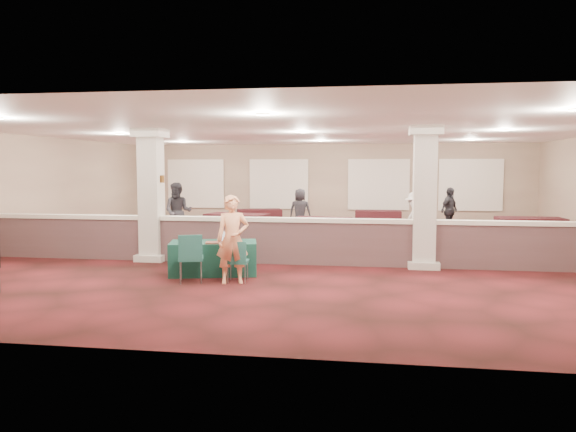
% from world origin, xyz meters
% --- Properties ---
extents(ground, '(16.00, 16.00, 0.00)m').
position_xyz_m(ground, '(0.00, 0.00, 0.00)').
color(ground, '#4F1317').
rests_on(ground, ground).
extents(wall_back, '(16.00, 0.04, 3.20)m').
position_xyz_m(wall_back, '(0.00, 8.00, 1.60)').
color(wall_back, '#876E5D').
rests_on(wall_back, ground).
extents(wall_front, '(16.00, 0.04, 3.20)m').
position_xyz_m(wall_front, '(0.00, -8.00, 1.60)').
color(wall_front, '#876E5D').
rests_on(wall_front, ground).
extents(wall_left, '(0.04, 16.00, 3.20)m').
position_xyz_m(wall_left, '(-8.00, 0.00, 1.60)').
color(wall_left, '#876E5D').
rests_on(wall_left, ground).
extents(ceiling, '(16.00, 16.00, 0.02)m').
position_xyz_m(ceiling, '(0.00, 0.00, 3.20)').
color(ceiling, white).
rests_on(ceiling, wall_back).
extents(partition_wall, '(15.60, 0.28, 1.10)m').
position_xyz_m(partition_wall, '(0.00, -1.50, 0.57)').
color(partition_wall, '#523739').
rests_on(partition_wall, ground).
extents(column_left, '(0.72, 0.72, 3.20)m').
position_xyz_m(column_left, '(-3.50, -1.50, 1.64)').
color(column_left, beige).
rests_on(column_left, ground).
extents(column_right, '(0.72, 0.72, 3.20)m').
position_xyz_m(column_right, '(3.00, -1.50, 1.64)').
color(column_right, beige).
rests_on(column_right, ground).
extents(sconce_left, '(0.12, 0.12, 0.18)m').
position_xyz_m(sconce_left, '(-3.78, -1.50, 2.00)').
color(sconce_left, brown).
rests_on(sconce_left, column_left).
extents(sconce_right, '(0.12, 0.12, 0.18)m').
position_xyz_m(sconce_right, '(-3.22, -1.50, 2.00)').
color(sconce_right, brown).
rests_on(sconce_right, column_left).
extents(near_table, '(1.98, 1.31, 0.70)m').
position_xyz_m(near_table, '(-1.50, -3.00, 0.35)').
color(near_table, '#0E352A').
rests_on(near_table, ground).
extents(conf_chair_main, '(0.45, 0.45, 0.83)m').
position_xyz_m(conf_chair_main, '(-0.79, -3.78, 0.49)').
color(conf_chair_main, '#1D5751').
rests_on(conf_chair_main, ground).
extents(conf_chair_side, '(0.61, 0.61, 0.97)m').
position_xyz_m(conf_chair_side, '(-1.68, -3.95, 0.57)').
color(conf_chair_side, '#1D5751').
rests_on(conf_chair_side, ground).
extents(woman, '(0.73, 0.59, 1.74)m').
position_xyz_m(woman, '(-0.85, -3.85, 0.87)').
color(woman, '#FBA56D').
rests_on(woman, ground).
extents(far_table_front_left, '(2.12, 1.39, 0.79)m').
position_xyz_m(far_table_front_left, '(-2.50, 3.00, 0.40)').
color(far_table_front_left, black).
rests_on(far_table_front_left, ground).
extents(far_table_front_center, '(1.84, 1.10, 0.71)m').
position_xyz_m(far_table_front_center, '(0.26, 3.00, 0.35)').
color(far_table_front_center, black).
rests_on(far_table_front_center, ground).
extents(far_table_front_right, '(1.86, 1.40, 0.68)m').
position_xyz_m(far_table_front_right, '(2.50, 0.30, 0.34)').
color(far_table_front_right, black).
rests_on(far_table_front_right, ground).
extents(far_table_back_left, '(1.84, 1.31, 0.67)m').
position_xyz_m(far_table_back_left, '(-2.50, 6.50, 0.34)').
color(far_table_back_left, black).
rests_on(far_table_back_left, ground).
extents(far_table_back_center, '(1.68, 0.85, 0.68)m').
position_xyz_m(far_table_back_center, '(2.00, 6.50, 0.34)').
color(far_table_back_center, black).
rests_on(far_table_back_center, ground).
extents(far_table_back_right, '(1.93, 1.00, 0.77)m').
position_xyz_m(far_table_back_right, '(6.50, 3.20, 0.39)').
color(far_table_back_right, black).
rests_on(far_table_back_right, ground).
extents(attendee_a, '(0.93, 0.60, 1.81)m').
position_xyz_m(attendee_a, '(-4.16, 2.13, 0.90)').
color(attendee_a, black).
rests_on(attendee_a, ground).
extents(attendee_b, '(1.08, 1.09, 1.64)m').
position_xyz_m(attendee_b, '(3.00, 0.84, 0.82)').
color(attendee_b, beige).
rests_on(attendee_b, ground).
extents(attendee_c, '(0.92, 1.02, 1.60)m').
position_xyz_m(attendee_c, '(4.39, 5.21, 0.80)').
color(attendee_c, black).
rests_on(attendee_c, ground).
extents(attendee_d, '(0.79, 0.46, 1.56)m').
position_xyz_m(attendee_d, '(-0.64, 4.42, 0.78)').
color(attendee_d, black).
rests_on(attendee_d, ground).
extents(laptop_base, '(0.36, 0.29, 0.02)m').
position_xyz_m(laptop_base, '(-1.21, -2.98, 0.71)').
color(laptop_base, silver).
rests_on(laptop_base, near_table).
extents(laptop_screen, '(0.31, 0.09, 0.21)m').
position_xyz_m(laptop_screen, '(-1.24, -2.87, 0.82)').
color(laptop_screen, silver).
rests_on(laptop_screen, near_table).
extents(screen_glow, '(0.28, 0.07, 0.18)m').
position_xyz_m(screen_glow, '(-1.23, -2.88, 0.81)').
color(screen_glow, '#B0BED4').
rests_on(screen_glow, near_table).
extents(knitting, '(0.44, 0.37, 0.03)m').
position_xyz_m(knitting, '(-1.40, -3.22, 0.71)').
color(knitting, '#AA3A1B').
rests_on(knitting, near_table).
extents(yarn_cream, '(0.11, 0.11, 0.11)m').
position_xyz_m(yarn_cream, '(-1.99, -3.22, 0.75)').
color(yarn_cream, beige).
rests_on(yarn_cream, near_table).
extents(yarn_red, '(0.10, 0.10, 0.10)m').
position_xyz_m(yarn_red, '(-2.16, -3.11, 0.75)').
color(yarn_red, maroon).
rests_on(yarn_red, near_table).
extents(yarn_grey, '(0.10, 0.10, 0.10)m').
position_xyz_m(yarn_grey, '(-1.95, -2.99, 0.75)').
color(yarn_grey, '#55555A').
rests_on(yarn_grey, near_table).
extents(scissors, '(0.12, 0.05, 0.01)m').
position_xyz_m(scissors, '(-0.83, -3.12, 0.71)').
color(scissors, '#B62013').
rests_on(scissors, near_table).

